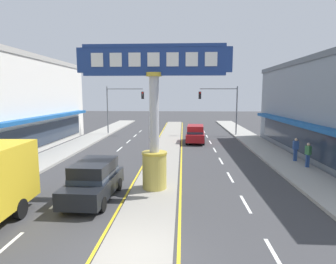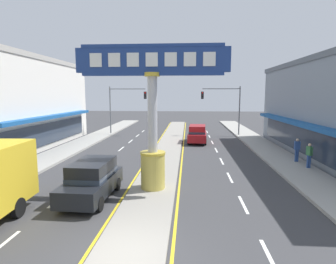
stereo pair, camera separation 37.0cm
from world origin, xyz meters
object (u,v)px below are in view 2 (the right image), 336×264
storefront_left (6,103)px  pedestrian_near_kerb (309,154)px  traffic_light_left_side (123,102)px  district_sign (153,116)px  pedestrian_far_side (297,149)px  traffic_light_right_side (225,102)px  suv_near_right_lane (92,179)px  suv_near_left_lane (197,134)px

storefront_left → pedestrian_near_kerb: (25.88, -6.64, -3.22)m
traffic_light_left_side → district_sign: bearing=-73.0°
district_sign → pedestrian_near_kerb: size_ratio=4.65×
pedestrian_near_kerb → pedestrian_far_side: bearing=93.9°
traffic_light_left_side → traffic_light_right_side: same height
traffic_light_left_side → pedestrian_far_side: (16.49, -14.52, -3.07)m
storefront_left → traffic_light_left_side: bearing=46.4°
storefront_left → pedestrian_near_kerb: storefront_left is taller
traffic_light_left_side → suv_near_right_lane: traffic_light_left_side is taller
traffic_light_right_side → suv_near_left_lane: (-3.59, -5.34, -3.26)m
district_sign → traffic_light_left_side: bearing=107.0°
storefront_left → traffic_light_left_side: (9.27, 9.72, -0.12)m
suv_near_left_lane → traffic_light_right_side: bearing=56.1°
district_sign → suv_near_right_lane: (-2.87, -1.41, -3.08)m
storefront_left → pedestrian_near_kerb: 26.91m
storefront_left → pedestrian_far_side: size_ratio=11.34×
traffic_light_left_side → traffic_light_right_side: (12.92, -0.29, 0.00)m
suv_near_right_lane → traffic_light_left_side: bearing=99.0°
district_sign → pedestrian_near_kerb: 11.61m
pedestrian_far_side → district_sign: bearing=-146.4°
suv_near_right_lane → pedestrian_near_kerb: size_ratio=2.72×
traffic_light_right_side → suv_near_left_lane: size_ratio=1.32×
traffic_light_left_side → suv_near_right_lane: bearing=-81.0°
suv_near_right_lane → suv_near_left_lane: bearing=71.3°
storefront_left → suv_near_right_lane: (12.85, -12.86, -3.38)m
traffic_light_left_side → traffic_light_right_side: size_ratio=1.00×
traffic_light_left_side → suv_near_left_lane: (9.33, -5.63, -3.26)m
district_sign → traffic_light_right_side: 21.87m
traffic_light_right_side → suv_near_left_lane: traffic_light_right_side is taller
district_sign → suv_near_left_lane: district_sign is taller
storefront_left → traffic_light_right_side: 24.11m
suv_near_left_lane → pedestrian_far_side: 11.42m
storefront_left → suv_near_right_lane: size_ratio=4.27×
district_sign → traffic_light_left_side: size_ratio=1.29×
storefront_left → traffic_light_right_side: storefront_left is taller
storefront_left → pedestrian_far_side: storefront_left is taller
traffic_light_left_side → suv_near_left_lane: traffic_light_left_side is taller
traffic_light_right_side → pedestrian_near_kerb: traffic_light_right_side is taller
traffic_light_left_side → suv_near_left_lane: bearing=-31.1°
traffic_light_left_side → pedestrian_near_kerb: 23.52m
district_sign → storefront_left: (-15.73, 11.46, 0.31)m
suv_near_right_lane → traffic_light_right_side: bearing=67.3°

